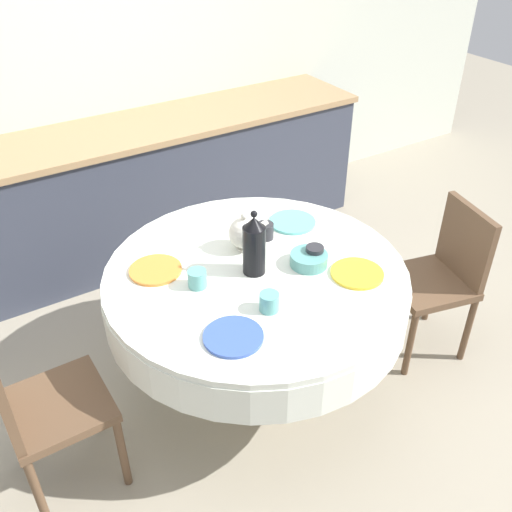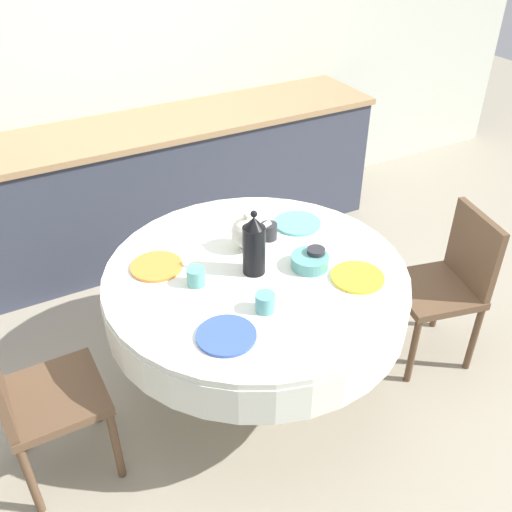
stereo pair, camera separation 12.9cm
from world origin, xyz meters
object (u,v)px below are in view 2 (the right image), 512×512
chair_left (448,280)px  teapot (247,233)px  chair_right (34,394)px  coffee_carafe (254,246)px

chair_left → teapot: teapot is taller
chair_left → chair_right: bearing=96.8°
chair_right → chair_left: bearing=83.2°
chair_left → coffee_carafe: bearing=90.1°
coffee_carafe → teapot: coffee_carafe is taller
chair_left → chair_right: size_ratio=1.00×
chair_right → teapot: teapot is taller
chair_left → coffee_carafe: (-1.01, 0.23, 0.40)m
coffee_carafe → teapot: size_ratio=1.52×
teapot → coffee_carafe: bearing=-108.6°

